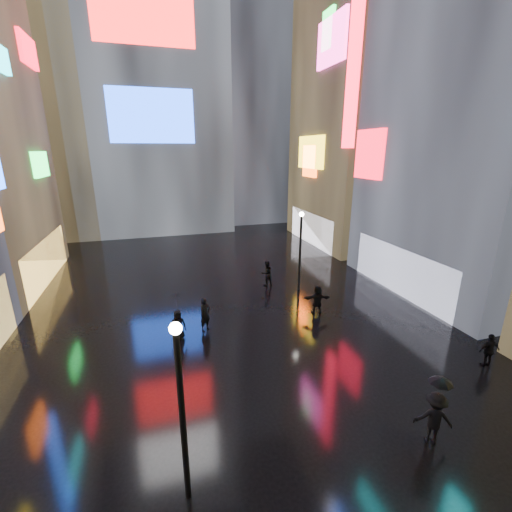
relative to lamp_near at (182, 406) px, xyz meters
name	(u,v)px	position (x,y,z in m)	size (l,w,h in m)	color
ground	(220,295)	(3.36, 12.87, -2.94)	(140.00, 140.00, 0.00)	black
building_right_mid	(504,35)	(19.34, 9.88, 12.04)	(10.28, 13.70, 30.00)	black
building_right_far	(366,91)	(19.34, 22.87, 11.03)	(10.28, 12.00, 28.00)	black
tower_main	(143,32)	(0.36, 36.84, 18.06)	(16.00, 14.20, 42.00)	black
tower_flank_right	(246,82)	(12.36, 38.87, 14.06)	(12.00, 12.00, 34.00)	black
tower_flank_left	(36,107)	(-10.64, 34.87, 10.06)	(10.00, 10.00, 26.00)	black
lamp_near	(182,406)	(0.00, 0.00, 0.00)	(0.30, 0.30, 5.20)	black
lamp_far	(300,247)	(8.55, 12.26, 0.00)	(0.30, 0.30, 5.20)	black
pedestrian_2	(434,418)	(7.60, -0.36, -2.06)	(1.14, 0.66, 1.77)	black
pedestrian_3	(489,350)	(12.87, 2.15, -2.18)	(0.89, 0.37, 1.52)	black
pedestrian_4	(178,325)	(0.42, 8.21, -2.18)	(0.75, 0.49, 1.53)	black
pedestrian_5	(317,300)	(8.13, 8.77, -2.12)	(1.54, 0.49, 1.66)	black
pedestrian_6	(205,315)	(1.81, 8.68, -2.06)	(0.65, 0.42, 1.77)	black
pedestrian_7	(267,273)	(6.75, 13.60, -2.09)	(0.83, 0.65, 1.71)	black
umbrella_1	(440,386)	(7.60, -0.36, -0.88)	(0.68, 0.68, 0.59)	black
umbrella_2	(176,302)	(0.42, 8.21, -0.97)	(0.97, 0.99, 0.89)	black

